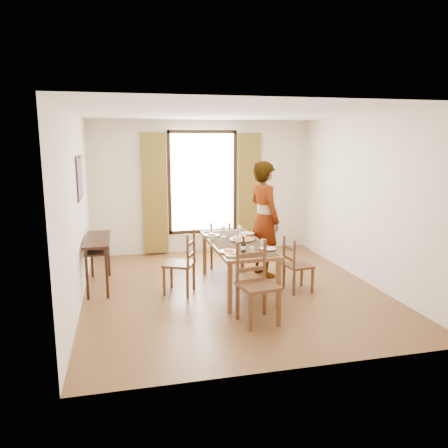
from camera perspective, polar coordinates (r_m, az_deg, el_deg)
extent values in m
plane|color=#563A1B|center=(6.95, 1.03, -8.51)|extent=(5.00, 5.00, 0.00)
cube|color=white|center=(9.04, -2.86, 4.84)|extent=(4.50, 0.10, 2.70)
cube|color=white|center=(4.28, 9.35, -2.27)|extent=(4.50, 0.10, 2.70)
cube|color=white|center=(6.45, -18.70, 1.76)|extent=(0.10, 5.00, 2.70)
cube|color=white|center=(7.50, 18.00, 3.02)|extent=(0.10, 5.00, 2.70)
cube|color=white|center=(6.56, 1.11, 14.49)|extent=(4.50, 5.00, 0.04)
cube|color=white|center=(9.01, -2.83, 5.45)|extent=(1.30, 0.04, 2.00)
cube|color=brown|center=(8.84, -9.02, 3.92)|extent=(0.48, 0.10, 2.40)
cube|color=brown|center=(9.20, 3.28, 4.31)|extent=(0.48, 0.10, 2.40)
cube|color=black|center=(7.00, -18.36, 5.77)|extent=(0.02, 0.86, 0.66)
cube|color=#B33221|center=(7.00, -18.28, 5.77)|extent=(0.01, 0.76, 0.56)
cube|color=black|center=(7.13, -16.23, -1.93)|extent=(0.38, 1.20, 0.04)
cube|color=black|center=(7.15, -16.18, -2.87)|extent=(0.34, 1.10, 0.03)
cube|color=black|center=(6.71, -17.47, -6.34)|extent=(0.04, 0.04, 0.76)
cube|color=black|center=(7.76, -16.91, -3.96)|extent=(0.04, 0.04, 0.76)
cube|color=black|center=(6.69, -15.06, -6.26)|extent=(0.04, 0.04, 0.76)
cube|color=black|center=(7.75, -14.84, -3.88)|extent=(0.04, 0.04, 0.76)
cube|color=brown|center=(6.77, 1.73, -2.64)|extent=(0.81, 1.96, 0.05)
cube|color=black|center=(6.76, 1.73, -2.41)|extent=(0.74, 1.80, 0.01)
cube|color=brown|center=(5.94, 0.77, -8.39)|extent=(0.06, 0.06, 0.70)
cube|color=brown|center=(7.66, -2.57, -3.92)|extent=(0.06, 0.06, 0.70)
cube|color=brown|center=(6.13, 7.08, -7.83)|extent=(0.06, 0.06, 0.70)
cube|color=brown|center=(7.81, 2.41, -3.62)|extent=(0.06, 0.06, 0.70)
cube|color=brown|center=(6.70, -5.91, -5.22)|extent=(0.56, 0.56, 0.04)
cube|color=brown|center=(6.98, -6.89, -6.52)|extent=(0.04, 0.04, 0.46)
cube|color=brown|center=(6.89, -3.97, -6.72)|extent=(0.04, 0.04, 0.46)
cube|color=brown|center=(6.65, -7.84, -7.44)|extent=(0.04, 0.04, 0.46)
cube|color=brown|center=(6.55, -4.79, -7.67)|extent=(0.04, 0.04, 0.46)
cube|color=brown|center=(6.75, -3.94, -2.83)|extent=(0.04, 0.04, 0.51)
cube|color=brown|center=(6.41, -4.77, -3.60)|extent=(0.04, 0.04, 0.51)
cube|color=brown|center=(6.61, -4.33, -4.06)|extent=(0.17, 0.34, 0.05)
cube|color=brown|center=(6.56, -4.36, -2.52)|extent=(0.17, 0.34, 0.05)
cube|color=brown|center=(8.02, -0.49, -2.80)|extent=(0.45, 0.45, 0.04)
cube|color=brown|center=(8.23, 0.63, -3.90)|extent=(0.04, 0.04, 0.41)
cube|color=brown|center=(7.92, 0.70, -4.50)|extent=(0.04, 0.04, 0.41)
cube|color=brown|center=(8.23, -1.63, -3.90)|extent=(0.04, 0.04, 0.41)
cube|color=brown|center=(7.92, -1.66, -4.51)|extent=(0.04, 0.04, 0.41)
cube|color=brown|center=(7.81, 0.70, -1.49)|extent=(0.03, 0.03, 0.45)
cube|color=brown|center=(7.81, -1.68, -1.50)|extent=(0.03, 0.03, 0.45)
cube|color=brown|center=(7.83, -0.48, -2.14)|extent=(0.32, 0.09, 0.05)
cube|color=brown|center=(7.79, -0.49, -0.98)|extent=(0.32, 0.09, 0.05)
cube|color=brown|center=(5.61, 4.47, -8.09)|extent=(0.53, 0.53, 0.04)
cube|color=brown|center=(5.45, 3.49, -11.43)|extent=(0.04, 0.04, 0.49)
cube|color=brown|center=(5.78, 1.77, -10.06)|extent=(0.04, 0.04, 0.49)
cube|color=brown|center=(5.62, 7.18, -10.78)|extent=(0.04, 0.04, 0.49)
cube|color=brown|center=(5.94, 5.29, -9.50)|extent=(0.04, 0.04, 0.49)
cube|color=brown|center=(5.62, 1.76, -5.08)|extent=(0.04, 0.04, 0.55)
cube|color=brown|center=(5.79, 5.33, -4.65)|extent=(0.04, 0.04, 0.55)
cube|color=brown|center=(5.73, 3.56, -5.91)|extent=(0.39, 0.09, 0.05)
cube|color=brown|center=(5.68, 3.58, -4.02)|extent=(0.39, 0.09, 0.05)
cube|color=brown|center=(6.86, 9.68, -5.40)|extent=(0.42, 0.42, 0.04)
cube|color=brown|center=(6.87, 11.47, -7.19)|extent=(0.04, 0.04, 0.40)
cube|color=brown|center=(6.71, 9.12, -7.55)|extent=(0.04, 0.04, 0.40)
cube|color=brown|center=(7.13, 10.10, -6.46)|extent=(0.04, 0.04, 0.40)
cube|color=brown|center=(6.98, 7.81, -6.79)|extent=(0.04, 0.04, 0.40)
cube|color=brown|center=(6.59, 9.16, -4.06)|extent=(0.03, 0.03, 0.45)
cube|color=brown|center=(6.86, 7.83, -3.42)|extent=(0.03, 0.03, 0.45)
cube|color=brown|center=(6.74, 8.46, -4.47)|extent=(0.06, 0.32, 0.04)
cube|color=brown|center=(6.70, 8.50, -3.14)|extent=(0.06, 0.32, 0.04)
imported|color=#979AA0|center=(7.45, 5.30, 0.63)|extent=(0.93, 0.80, 1.97)
cylinder|color=silver|center=(6.54, 5.14, -2.43)|extent=(0.07, 0.07, 0.10)
cylinder|color=silver|center=(6.94, -1.62, -1.61)|extent=(0.07, 0.07, 0.10)
cylinder|color=silver|center=(6.09, 3.65, -3.43)|extent=(0.07, 0.07, 0.10)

